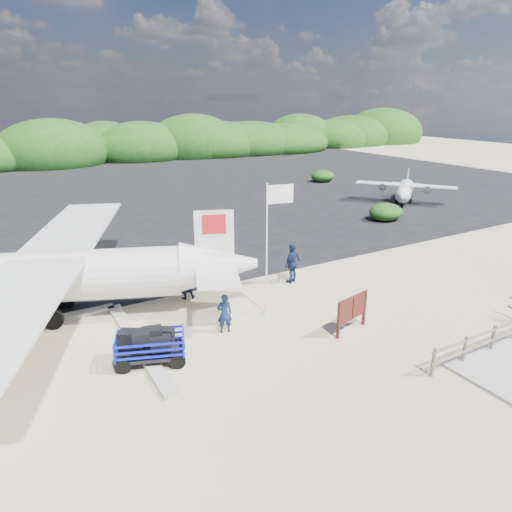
{
  "coord_description": "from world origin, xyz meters",
  "views": [
    {
      "loc": [
        -7.99,
        -12.93,
        8.3
      ],
      "look_at": [
        1.56,
        3.61,
        1.69
      ],
      "focal_mm": 32.0,
      "sensor_mm": 36.0,
      "label": 1
    }
  ],
  "objects_px": {
    "baggage_cart": "(152,362)",
    "signboard": "(351,331)",
    "crew_b": "(185,281)",
    "aircraft_large": "(249,204)",
    "flagpole": "(266,314)",
    "crew_a": "(225,314)",
    "crew_c": "(292,263)"
  },
  "relations": [
    {
      "from": "crew_b",
      "to": "signboard",
      "type": "bearing_deg",
      "value": 139.7
    },
    {
      "from": "aircraft_large",
      "to": "baggage_cart",
      "type": "bearing_deg",
      "value": 75.0
    },
    {
      "from": "signboard",
      "to": "aircraft_large",
      "type": "height_order",
      "value": "aircraft_large"
    },
    {
      "from": "flagpole",
      "to": "signboard",
      "type": "bearing_deg",
      "value": -54.66
    },
    {
      "from": "baggage_cart",
      "to": "signboard",
      "type": "height_order",
      "value": "signboard"
    },
    {
      "from": "signboard",
      "to": "aircraft_large",
      "type": "bearing_deg",
      "value": 58.35
    },
    {
      "from": "flagpole",
      "to": "crew_a",
      "type": "distance_m",
      "value": 2.33
    },
    {
      "from": "signboard",
      "to": "crew_b",
      "type": "height_order",
      "value": "crew_b"
    },
    {
      "from": "crew_a",
      "to": "aircraft_large",
      "type": "distance_m",
      "value": 21.99
    },
    {
      "from": "baggage_cart",
      "to": "crew_b",
      "type": "bearing_deg",
      "value": 76.19
    },
    {
      "from": "crew_a",
      "to": "crew_c",
      "type": "height_order",
      "value": "crew_c"
    },
    {
      "from": "crew_c",
      "to": "aircraft_large",
      "type": "xyz_separation_m",
      "value": [
        6.54,
        15.9,
        -0.96
      ]
    },
    {
      "from": "flagpole",
      "to": "baggage_cart",
      "type": "bearing_deg",
      "value": -167.01
    },
    {
      "from": "aircraft_large",
      "to": "crew_a",
      "type": "bearing_deg",
      "value": 80.31
    },
    {
      "from": "crew_a",
      "to": "crew_c",
      "type": "relative_size",
      "value": 0.81
    },
    {
      "from": "crew_b",
      "to": "aircraft_large",
      "type": "xyz_separation_m",
      "value": [
        11.6,
        15.09,
        -0.8
      ]
    },
    {
      "from": "crew_a",
      "to": "crew_b",
      "type": "bearing_deg",
      "value": -75.03
    },
    {
      "from": "flagpole",
      "to": "crew_b",
      "type": "height_order",
      "value": "flagpole"
    },
    {
      "from": "flagpole",
      "to": "aircraft_large",
      "type": "xyz_separation_m",
      "value": [
        9.36,
        18.18,
        0.0
      ]
    },
    {
      "from": "crew_b",
      "to": "baggage_cart",
      "type": "bearing_deg",
      "value": 69.77
    },
    {
      "from": "crew_b",
      "to": "crew_c",
      "type": "distance_m",
      "value": 5.12
    },
    {
      "from": "signboard",
      "to": "flagpole",
      "type": "bearing_deg",
      "value": 112.98
    },
    {
      "from": "flagpole",
      "to": "signboard",
      "type": "relative_size",
      "value": 2.98
    },
    {
      "from": "crew_c",
      "to": "crew_b",
      "type": "bearing_deg",
      "value": -31.07
    },
    {
      "from": "aircraft_large",
      "to": "crew_b",
      "type": "bearing_deg",
      "value": 74.31
    },
    {
      "from": "baggage_cart",
      "to": "crew_a",
      "type": "bearing_deg",
      "value": 32.7
    },
    {
      "from": "crew_c",
      "to": "aircraft_large",
      "type": "bearing_deg",
      "value": -134.31
    },
    {
      "from": "crew_b",
      "to": "crew_c",
      "type": "height_order",
      "value": "crew_c"
    },
    {
      "from": "signboard",
      "to": "crew_a",
      "type": "xyz_separation_m",
      "value": [
        -4.15,
        2.3,
        0.77
      ]
    },
    {
      "from": "crew_c",
      "to": "aircraft_large",
      "type": "relative_size",
      "value": 0.11
    },
    {
      "from": "baggage_cart",
      "to": "signboard",
      "type": "xyz_separation_m",
      "value": [
        7.18,
        -1.64,
        0.0
      ]
    },
    {
      "from": "aircraft_large",
      "to": "signboard",
      "type": "bearing_deg",
      "value": 92.58
    }
  ]
}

